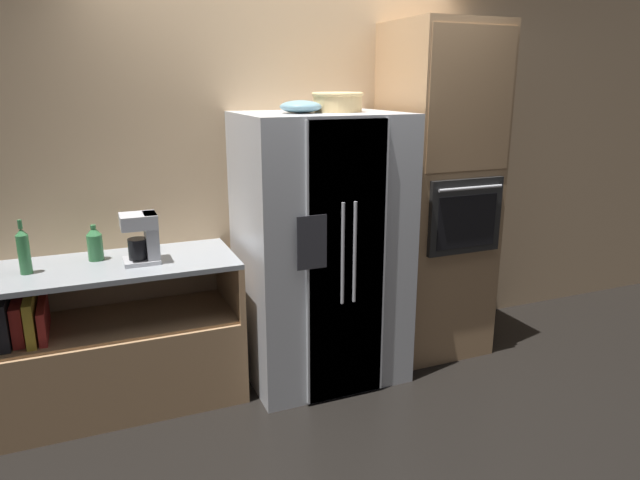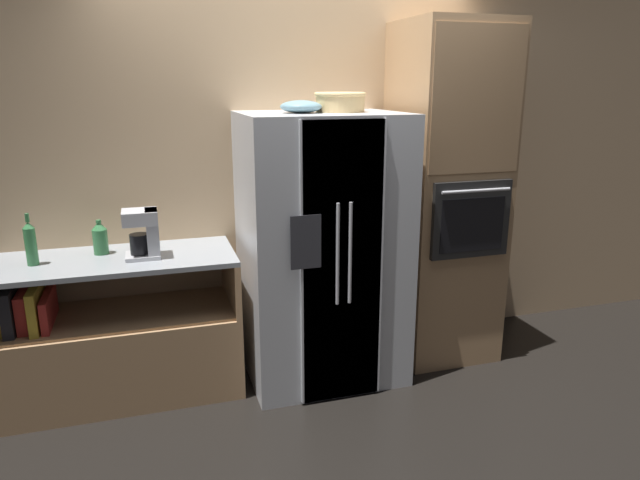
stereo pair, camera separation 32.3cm
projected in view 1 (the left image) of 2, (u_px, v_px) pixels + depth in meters
ground_plane at (311, 374)px, 3.83m from camera, size 20.00×20.00×0.00m
wall_back at (285, 157)px, 3.87m from camera, size 12.00×0.06×2.80m
counter_left at (116, 354)px, 3.41m from camera, size 1.41×0.62×0.89m
refrigerator at (321, 249)px, 3.66m from camera, size 0.99×0.83×1.72m
wall_oven at (436, 194)px, 3.98m from camera, size 0.66×0.73×2.28m
wicker_basket at (338, 101)px, 3.48m from camera, size 0.32×0.32×0.12m
fruit_bowl at (300, 107)px, 3.34m from camera, size 0.25×0.25×0.07m
bottle_tall at (24, 251)px, 3.07m from camera, size 0.06×0.06×0.30m
bottle_short at (95, 243)px, 3.31m from camera, size 0.09×0.09×0.21m
coffee_maker at (144, 236)px, 3.26m from camera, size 0.20×0.18×0.29m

